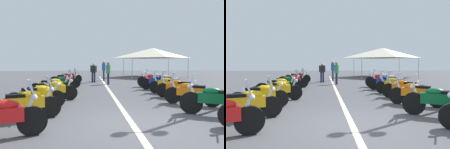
# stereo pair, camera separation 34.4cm
# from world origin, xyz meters

# --- Properties ---
(ground_plane) EXTENTS (80.00, 80.00, 0.00)m
(ground_plane) POSITION_xyz_m (0.00, 0.00, 0.00)
(ground_plane) COLOR #4C4C51
(lane_centre_stripe) EXTENTS (27.89, 0.16, 0.01)m
(lane_centre_stripe) POSITION_xyz_m (6.20, 0.00, 0.00)
(lane_centre_stripe) COLOR beige
(lane_centre_stripe) RESTS_ON ground_plane
(motorcycle_left_row_1) EXTENTS (0.92, 1.89, 1.20)m
(motorcycle_left_row_1) POSITION_xyz_m (0.78, 2.81, 0.46)
(motorcycle_left_row_1) COLOR black
(motorcycle_left_row_1) RESTS_ON ground_plane
(motorcycle_left_row_2) EXTENTS (0.89, 1.89, 0.98)m
(motorcycle_left_row_2) POSITION_xyz_m (2.27, 2.86, 0.45)
(motorcycle_left_row_2) COLOR black
(motorcycle_left_row_2) RESTS_ON ground_plane
(motorcycle_left_row_3) EXTENTS (0.73, 2.13, 0.99)m
(motorcycle_left_row_3) POSITION_xyz_m (3.87, 2.64, 0.45)
(motorcycle_left_row_3) COLOR black
(motorcycle_left_row_3) RESTS_ON ground_plane
(motorcycle_left_row_4) EXTENTS (0.78, 2.03, 0.99)m
(motorcycle_left_row_4) POSITION_xyz_m (5.45, 2.90, 0.45)
(motorcycle_left_row_4) COLOR black
(motorcycle_left_row_4) RESTS_ON ground_plane
(motorcycle_left_row_5) EXTENTS (0.96, 1.87, 1.20)m
(motorcycle_left_row_5) POSITION_xyz_m (6.93, 2.77, 0.46)
(motorcycle_left_row_5) COLOR black
(motorcycle_left_row_5) RESTS_ON ground_plane
(motorcycle_left_row_6) EXTENTS (0.86, 1.98, 1.20)m
(motorcycle_left_row_6) POSITION_xyz_m (8.53, 2.63, 0.46)
(motorcycle_left_row_6) COLOR black
(motorcycle_left_row_6) RESTS_ON ground_plane
(motorcycle_left_row_7) EXTENTS (0.80, 2.05, 1.22)m
(motorcycle_left_row_7) POSITION_xyz_m (10.01, 2.75, 0.47)
(motorcycle_left_row_7) COLOR black
(motorcycle_left_row_7) RESTS_ON ground_plane
(motorcycle_left_row_8) EXTENTS (1.01, 1.93, 1.01)m
(motorcycle_left_row_8) POSITION_xyz_m (11.65, 2.66, 0.46)
(motorcycle_left_row_8) COLOR black
(motorcycle_left_row_8) RESTS_ON ground_plane
(motorcycle_right_row_1) EXTENTS (1.13, 2.03, 1.23)m
(motorcycle_right_row_1) POSITION_xyz_m (0.76, -2.65, 0.48)
(motorcycle_right_row_1) COLOR black
(motorcycle_right_row_1) RESTS_ON ground_plane
(motorcycle_right_row_2) EXTENTS (1.29, 1.73, 1.21)m
(motorcycle_right_row_2) POSITION_xyz_m (2.46, -2.63, 0.47)
(motorcycle_right_row_2) COLOR black
(motorcycle_right_row_2) RESTS_ON ground_plane
(motorcycle_right_row_3) EXTENTS (1.37, 1.73, 1.21)m
(motorcycle_right_row_3) POSITION_xyz_m (3.98, -2.77, 0.47)
(motorcycle_right_row_3) COLOR black
(motorcycle_right_row_3) RESTS_ON ground_plane
(motorcycle_right_row_4) EXTENTS (1.24, 1.81, 1.20)m
(motorcycle_right_row_4) POSITION_xyz_m (5.41, -2.84, 0.46)
(motorcycle_right_row_4) COLOR black
(motorcycle_right_row_4) RESTS_ON ground_plane
(motorcycle_right_row_5) EXTENTS (1.08, 1.87, 1.22)m
(motorcycle_right_row_5) POSITION_xyz_m (7.01, -2.78, 0.47)
(motorcycle_right_row_5) COLOR black
(motorcycle_right_row_5) RESTS_ON ground_plane
(motorcycle_right_row_6) EXTENTS (1.21, 1.88, 1.02)m
(motorcycle_right_row_6) POSITION_xyz_m (8.44, -2.92, 0.47)
(motorcycle_right_row_6) COLOR black
(motorcycle_right_row_6) RESTS_ON ground_plane
(bystander_0) EXTENTS (0.53, 0.32, 1.63)m
(bystander_0) POSITION_xyz_m (10.70, -0.23, 0.95)
(bystander_0) COLOR #1E2338
(bystander_0) RESTS_ON ground_plane
(bystander_1) EXTENTS (0.32, 0.51, 1.56)m
(bystander_1) POSITION_xyz_m (12.41, 0.81, 0.91)
(bystander_1) COLOR #1E2338
(bystander_1) RESTS_ON ground_plane
(bystander_2) EXTENTS (0.53, 0.32, 1.77)m
(bystander_2) POSITION_xyz_m (14.07, -0.10, 1.05)
(bystander_2) COLOR #1E2338
(bystander_2) RESTS_ON ground_plane
(event_tent) EXTENTS (6.27, 6.27, 3.20)m
(event_tent) POSITION_xyz_m (18.80, -5.80, 2.65)
(event_tent) COLOR beige
(event_tent) RESTS_ON ground_plane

